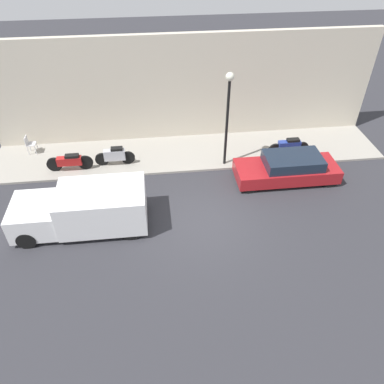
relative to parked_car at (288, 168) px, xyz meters
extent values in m
plane|color=#2D2D33|center=(-2.31, 3.99, -0.57)|extent=(60.00, 60.00, 0.00)
cube|color=gray|center=(2.52, 3.99, -0.52)|extent=(3.06, 18.19, 0.10)
cube|color=beige|center=(4.20, 3.99, 1.97)|extent=(0.30, 18.19, 5.10)
cube|color=maroon|center=(0.00, 0.06, -0.13)|extent=(1.66, 4.37, 0.57)
cube|color=#192333|center=(0.00, -0.16, 0.38)|extent=(1.46, 2.40, 0.46)
cylinder|color=black|center=(-0.71, 1.81, -0.29)|extent=(0.20, 0.58, 0.58)
cylinder|color=black|center=(0.71, 1.81, -0.29)|extent=(0.20, 0.58, 0.58)
cylinder|color=black|center=(-0.71, -1.69, -0.29)|extent=(0.20, 0.58, 0.58)
cylinder|color=black|center=(0.71, -1.69, -0.29)|extent=(0.20, 0.58, 0.58)
cube|color=white|center=(-1.96, 7.65, 0.33)|extent=(1.98, 3.14, 1.44)
cube|color=white|center=(-1.96, 10.07, 0.12)|extent=(1.88, 1.69, 1.01)
cube|color=#192333|center=(-1.96, 10.32, 0.40)|extent=(1.68, 0.93, 0.40)
cylinder|color=black|center=(-2.82, 10.32, -0.23)|extent=(0.22, 0.68, 0.68)
cylinder|color=black|center=(-1.10, 10.32, -0.23)|extent=(0.22, 0.68, 0.68)
cylinder|color=black|center=(-2.82, 6.68, -0.23)|extent=(0.22, 0.68, 0.68)
cylinder|color=black|center=(-1.10, 6.68, -0.23)|extent=(0.22, 0.68, 0.68)
cube|color=#B7B7BF|center=(1.88, 7.44, 0.03)|extent=(0.30, 0.95, 0.49)
cube|color=black|center=(1.88, 7.31, 0.34)|extent=(0.27, 0.52, 0.12)
cylinder|color=black|center=(1.88, 8.02, -0.17)|extent=(0.10, 0.62, 0.62)
cylinder|color=black|center=(1.88, 6.85, -0.17)|extent=(0.10, 0.62, 0.62)
cube|color=#B21E1E|center=(1.66, 9.40, 0.00)|extent=(0.30, 1.07, 0.37)
cube|color=black|center=(1.66, 9.26, 0.24)|extent=(0.27, 0.58, 0.12)
cylinder|color=black|center=(1.66, 10.07, -0.14)|extent=(0.10, 0.67, 0.67)
cylinder|color=black|center=(1.66, 8.73, -0.14)|extent=(0.10, 0.67, 0.67)
cube|color=navy|center=(1.70, -0.61, 0.04)|extent=(0.30, 1.03, 0.47)
cube|color=black|center=(1.70, -0.75, 0.33)|extent=(0.27, 0.56, 0.12)
cylinder|color=black|center=(1.70, 0.04, -0.15)|extent=(0.10, 0.65, 0.65)
cylinder|color=black|center=(1.70, -1.26, -0.15)|extent=(0.10, 0.65, 0.65)
cylinder|color=black|center=(1.37, 2.49, 1.52)|extent=(0.12, 0.12, 4.00)
sphere|color=silver|center=(1.37, 2.49, 3.63)|extent=(0.35, 0.35, 0.35)
cube|color=silver|center=(3.31, 11.38, 0.00)|extent=(0.40, 0.40, 0.04)
cube|color=silver|center=(3.31, 11.56, 0.21)|extent=(0.40, 0.04, 0.38)
cylinder|color=silver|center=(3.14, 11.21, -0.25)|extent=(0.04, 0.04, 0.46)
cylinder|color=silver|center=(3.48, 11.21, -0.25)|extent=(0.04, 0.04, 0.46)
cylinder|color=silver|center=(3.14, 11.55, -0.25)|extent=(0.04, 0.04, 0.46)
cylinder|color=silver|center=(3.48, 11.55, -0.25)|extent=(0.04, 0.04, 0.46)
camera|label=1|loc=(-12.54, 5.60, 9.33)|focal=35.00mm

